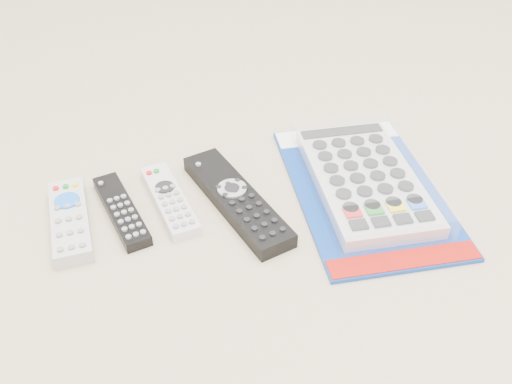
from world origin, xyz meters
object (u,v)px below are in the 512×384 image
object	(u,v)px
remote_small_grey	(70,220)
remote_slim_black	(121,210)
jumbo_remote_packaged	(365,178)
remote_silver_dvd	(170,200)
remote_large_black	(237,200)

from	to	relation	value
remote_small_grey	remote_slim_black	distance (m)	0.07
remote_small_grey	jumbo_remote_packaged	xyz separation A→B (m)	(0.44, -0.07, 0.01)
remote_small_grey	remote_silver_dvd	bearing A→B (deg)	1.75
remote_small_grey	remote_large_black	distance (m)	0.25
remote_large_black	jumbo_remote_packaged	world-z (taller)	jumbo_remote_packaged
remote_slim_black	remote_large_black	world-z (taller)	remote_large_black
remote_large_black	jumbo_remote_packaged	distance (m)	0.20
remote_slim_black	remote_silver_dvd	distance (m)	0.07
jumbo_remote_packaged	remote_small_grey	bearing A→B (deg)	-179.51
remote_small_grey	remote_silver_dvd	distance (m)	0.15
remote_slim_black	remote_large_black	size ratio (longest dim) A/B	0.69
remote_small_grey	remote_silver_dvd	world-z (taller)	remote_small_grey
remote_silver_dvd	remote_slim_black	bearing A→B (deg)	175.23
remote_small_grey	remote_slim_black	size ratio (longest dim) A/B	1.00
remote_small_grey	jumbo_remote_packaged	bearing A→B (deg)	-6.51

